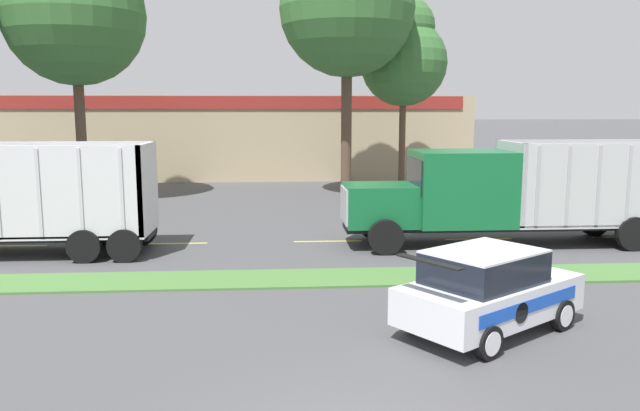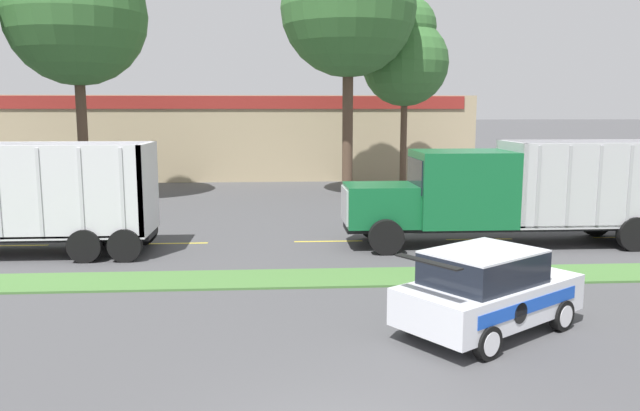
# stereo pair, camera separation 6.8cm
# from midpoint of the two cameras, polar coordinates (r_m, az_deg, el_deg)

# --- Properties ---
(grass_verge) EXTENTS (120.00, 1.84, 0.06)m
(grass_verge) POSITION_cam_midpoint_polar(r_m,az_deg,el_deg) (17.07, -0.54, -6.66)
(grass_verge) COLOR #477538
(grass_verge) RESTS_ON ground_plane
(centre_line_2) EXTENTS (2.40, 0.14, 0.01)m
(centre_line_2) POSITION_cam_midpoint_polar(r_m,az_deg,el_deg) (23.64, -26.26, -3.30)
(centre_line_2) COLOR yellow
(centre_line_2) RESTS_ON ground_plane
(centre_line_3) EXTENTS (2.40, 0.14, 0.01)m
(centre_line_3) POSITION_cam_midpoint_polar(r_m,az_deg,el_deg) (22.14, -13.22, -3.39)
(centre_line_3) COLOR yellow
(centre_line_3) RESTS_ON ground_plane
(centre_line_4) EXTENTS (2.40, 0.14, 0.01)m
(centre_line_4) POSITION_cam_midpoint_polar(r_m,az_deg,el_deg) (21.90, 0.87, -3.28)
(centre_line_4) COLOR yellow
(centre_line_4) RESTS_ON ground_plane
(centre_line_5) EXTENTS (2.40, 0.14, 0.01)m
(centre_line_5) POSITION_cam_midpoint_polar(r_m,az_deg,el_deg) (22.97, 14.44, -3.00)
(centre_line_5) COLOR yellow
(centre_line_5) RESTS_ON ground_plane
(centre_line_6) EXTENTS (2.40, 0.14, 0.01)m
(centre_line_6) POSITION_cam_midpoint_polar(r_m,az_deg,el_deg) (25.18, 26.21, -2.61)
(centre_line_6) COLOR yellow
(centre_line_6) RESTS_ON ground_plane
(dump_truck_mid) EXTENTS (12.62, 2.83, 3.52)m
(dump_truck_mid) POSITION_cam_midpoint_polar(r_m,az_deg,el_deg) (21.96, 16.05, 0.83)
(dump_truck_mid) COLOR black
(dump_truck_mid) RESTS_ON ground_plane
(rally_car) EXTENTS (4.39, 3.84, 1.79)m
(rally_car) POSITION_cam_midpoint_polar(r_m,az_deg,el_deg) (13.35, 15.21, -7.49)
(rally_car) COLOR silver
(rally_car) RESTS_ON ground_plane
(store_building_backdrop) EXTENTS (33.67, 12.10, 5.49)m
(store_building_backdrop) POSITION_cam_midpoint_polar(r_m,az_deg,el_deg) (46.10, -8.86, 6.36)
(store_building_backdrop) COLOR tan
(store_building_backdrop) RESTS_ON ground_plane
(tree_behind_right) EXTENTS (4.81, 4.81, 10.78)m
(tree_behind_right) POSITION_cam_midpoint_polar(r_m,az_deg,el_deg) (35.80, 7.85, 13.56)
(tree_behind_right) COLOR brown
(tree_behind_right) RESTS_ON ground_plane
(tree_behind_far_right) EXTENTS (6.80, 6.80, 14.23)m
(tree_behind_far_right) POSITION_cam_midpoint_polar(r_m,az_deg,el_deg) (33.76, -21.43, 17.06)
(tree_behind_far_right) COLOR brown
(tree_behind_far_right) RESTS_ON ground_plane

